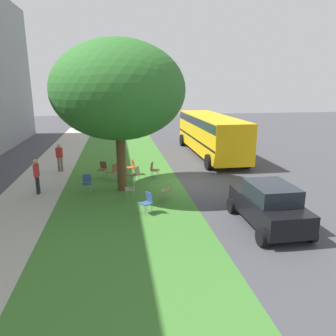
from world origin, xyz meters
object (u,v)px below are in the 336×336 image
Objects in this scene: chair_1 at (147,201)px; chair_8 at (113,170)px; chair_4 at (131,166)px; chair_5 at (154,169)px; chair_2 at (131,187)px; pedestrian_1 at (59,156)px; street_tree at (119,90)px; pedestrian_0 at (37,175)px; chair_0 at (135,173)px; school_bus at (210,131)px; parked_car at (269,205)px; chair_7 at (168,189)px; chair_6 at (103,168)px; chair_3 at (87,182)px.

chair_1 is 5.18m from chair_8.
chair_4 and chair_5 have the same top height.
chair_5 is at bearing -24.39° from chair_2.
pedestrian_1 is at bearing 32.01° from chair_1.
pedestrian_1 is (5.30, 3.99, 0.41)m from chair_2.
pedestrian_0 is at bearing 89.00° from street_tree.
school_bus is at bearing -44.08° from chair_0.
chair_8 is 8.92m from parked_car.
chair_2 is 4.57m from pedestrian_0.
chair_6 is at bearing 35.56° from chair_7.
pedestrian_1 is at bearing 54.97° from chair_0.
chair_4 is (3.88, -0.19, 0.00)m from chair_2.
chair_2 is at bearing -118.03° from chair_3.
chair_7 is at bearing -109.77° from chair_2.
chair_1 is 1.73m from chair_7.
chair_4 is 0.52× the size of pedestrian_1.
parked_car is (-3.29, -3.19, 0.32)m from chair_7.
pedestrian_1 reaches higher than chair_7.
chair_3 is 1.00× the size of chair_7.
chair_3 is at bearing 115.89° from chair_0.
chair_4 is 4.42m from pedestrian_1.
street_tree reaches higher than chair_7.
street_tree is 8.05× the size of chair_4.
chair_6 is at bearing 121.32° from school_bus.
chair_5 and chair_7 have the same top height.
chair_6 is at bearing -122.53° from pedestrian_1.
street_tree is 8.26m from parked_car.
chair_7 is (-1.78, -2.00, -4.28)m from street_tree.
chair_4 is at bearing -50.49° from chair_8.
pedestrian_1 reaches higher than parked_car.
chair_2 is 1.00× the size of chair_5.
chair_2 is 3.16m from chair_8.
chair_2 is 0.52× the size of pedestrian_1.
chair_5 is at bearing -124.04° from chair_4.
chair_0 is at bearing 135.92° from school_bus.
chair_0 and chair_5 have the same top height.
chair_5 is (1.97, -3.47, 0.00)m from chair_3.
chair_3 is 2.34m from pedestrian_0.
chair_0 is 7.60m from parked_car.
parked_car is (-5.07, -5.19, -3.96)m from street_tree.
chair_5 is 0.52× the size of pedestrian_0.
street_tree reaches higher than chair_3.
parked_car is 10.51m from pedestrian_0.
chair_5 is 2.22m from chair_8.
pedestrian_1 reaches higher than chair_6.
chair_1 is (-4.22, -0.21, 0.00)m from chair_0.
chair_0 is 1.62m from chair_4.
chair_4 is at bearing 55.96° from chair_5.
chair_2 is (-2.27, 0.33, 0.00)m from chair_0.
parked_car is 12.69m from pedestrian_1.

